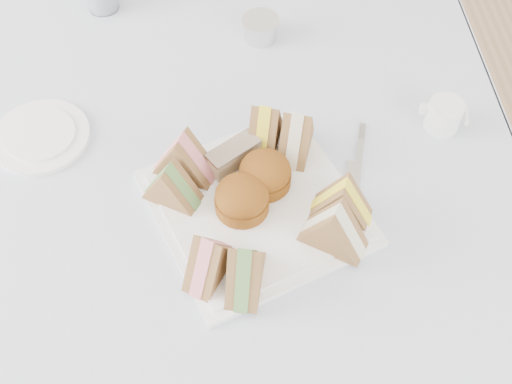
{
  "coord_description": "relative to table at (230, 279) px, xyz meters",
  "views": [
    {
      "loc": [
        0.01,
        -0.65,
        1.6
      ],
      "look_at": [
        0.05,
        -0.08,
        0.8
      ],
      "focal_mm": 45.0,
      "sensor_mm": 36.0,
      "label": 1
    }
  ],
  "objects": [
    {
      "name": "serving_plate",
      "position": [
        0.05,
        -0.08,
        0.38
      ],
      "size": [
        0.4,
        0.4,
        0.01
      ],
      "primitive_type": "cube",
      "rotation": [
        0.0,
        0.0,
        0.4
      ],
      "color": "white",
      "rests_on": "tablecloth"
    },
    {
      "name": "sandwich_fr_b",
      "position": [
        0.16,
        -0.15,
        0.43
      ],
      "size": [
        0.11,
        0.09,
        0.09
      ],
      "primitive_type": null,
      "rotation": [
        0.0,
        0.0,
        -0.54
      ],
      "color": "brown",
      "rests_on": "serving_plate"
    },
    {
      "name": "tea_strainer",
      "position": [
        0.09,
        0.33,
        0.4
      ],
      "size": [
        0.09,
        0.09,
        0.04
      ],
      "primitive_type": "cylinder",
      "rotation": [
        0.0,
        0.0,
        -0.19
      ],
      "color": "silver",
      "rests_on": "tablecloth"
    },
    {
      "name": "fork",
      "position": [
        0.22,
        -0.03,
        0.38
      ],
      "size": [
        0.05,
        0.18,
        0.0
      ],
      "primitive_type": "cube",
      "rotation": [
        0.0,
        0.0,
        -0.24
      ],
      "color": "silver",
      "rests_on": "tablecloth"
    },
    {
      "name": "knife",
      "position": [
        0.2,
        -0.09,
        0.38
      ],
      "size": [
        0.05,
        0.2,
        0.0
      ],
      "primitive_type": "cube",
      "rotation": [
        0.0,
        0.0,
        -0.2
      ],
      "color": "silver",
      "rests_on": "tablecloth"
    },
    {
      "name": "tablecloth",
      "position": [
        0.0,
        0.0,
        0.37
      ],
      "size": [
        1.02,
        1.02,
        0.01
      ],
      "primitive_type": "cube",
      "color": "silver",
      "rests_on": "table"
    },
    {
      "name": "scone_right",
      "position": [
        0.07,
        -0.03,
        0.42
      ],
      "size": [
        0.12,
        0.12,
        0.06
      ],
      "primitive_type": "cylinder",
      "rotation": [
        0.0,
        0.0,
        0.77
      ],
      "color": "#894910",
      "rests_on": "serving_plate"
    },
    {
      "name": "side_plate",
      "position": [
        -0.31,
        0.1,
        0.38
      ],
      "size": [
        0.17,
        0.17,
        0.01
      ],
      "primitive_type": "cylinder",
      "rotation": [
        0.0,
        0.0,
        -0.03
      ],
      "color": "white",
      "rests_on": "tablecloth"
    },
    {
      "name": "scone_left",
      "position": [
        0.03,
        -0.08,
        0.42
      ],
      "size": [
        0.11,
        0.11,
        0.06
      ],
      "primitive_type": "cylinder",
      "rotation": [
        0.0,
        0.0,
        0.31
      ],
      "color": "#894910",
      "rests_on": "serving_plate"
    },
    {
      "name": "sandwich_br_b",
      "position": [
        0.08,
        0.05,
        0.43
      ],
      "size": [
        0.07,
        0.11,
        0.09
      ],
      "primitive_type": null,
      "rotation": [
        0.0,
        0.0,
        -1.85
      ],
      "color": "brown",
      "rests_on": "serving_plate"
    },
    {
      "name": "table",
      "position": [
        0.0,
        0.0,
        0.0
      ],
      "size": [
        0.9,
        0.9,
        0.74
      ],
      "primitive_type": "cube",
      "color": "brown",
      "rests_on": "floor"
    },
    {
      "name": "creamer_jug",
      "position": [
        0.39,
        0.08,
        0.4
      ],
      "size": [
        0.07,
        0.07,
        0.05
      ],
      "primitive_type": "cylinder",
      "rotation": [
        0.0,
        0.0,
        -0.2
      ],
      "color": "white",
      "rests_on": "tablecloth"
    },
    {
      "name": "pastry_slice",
      "position": [
        0.02,
        0.01,
        0.41
      ],
      "size": [
        0.1,
        0.08,
        0.04
      ],
      "primitive_type": "cube",
      "rotation": [
        0.0,
        0.0,
        0.61
      ],
      "color": "tan",
      "rests_on": "serving_plate"
    },
    {
      "name": "sandwich_bl_b",
      "position": [
        -0.06,
        -0.0,
        0.43
      ],
      "size": [
        0.11,
        0.09,
        0.09
      ],
      "primitive_type": null,
      "rotation": [
        0.0,
        0.0,
        2.7
      ],
      "color": "brown",
      "rests_on": "serving_plate"
    },
    {
      "name": "sandwich_fr_a",
      "position": [
        0.18,
        -0.1,
        0.43
      ],
      "size": [
        0.1,
        0.08,
        0.08
      ],
      "primitive_type": null,
      "rotation": [
        0.0,
        0.0,
        -0.39
      ],
      "color": "brown",
      "rests_on": "serving_plate"
    },
    {
      "name": "sandwich_fl_b",
      "position": [
        0.03,
        -0.21,
        0.43
      ],
      "size": [
        0.07,
        0.11,
        0.09
      ],
      "primitive_type": null,
      "rotation": [
        0.0,
        0.0,
        1.36
      ],
      "color": "brown",
      "rests_on": "serving_plate"
    },
    {
      "name": "sandwich_bl_a",
      "position": [
        -0.08,
        -0.05,
        0.43
      ],
      "size": [
        0.1,
        0.08,
        0.08
      ],
      "primitive_type": null,
      "rotation": [
        0.0,
        0.0,
        2.63
      ],
      "color": "brown",
      "rests_on": "serving_plate"
    },
    {
      "name": "sandwich_br_a",
      "position": [
        0.13,
        0.03,
        0.43
      ],
      "size": [
        0.07,
        0.11,
        0.09
      ],
      "primitive_type": null,
      "rotation": [
        0.0,
        0.0,
        -1.87
      ],
      "color": "brown",
      "rests_on": "serving_plate"
    },
    {
      "name": "sandwich_fl_a",
      "position": [
        -0.02,
        -0.19,
        0.43
      ],
      "size": [
        0.09,
        0.11,
        0.09
      ],
      "primitive_type": null,
      "rotation": [
        0.0,
        0.0,
        1.03
      ],
      "color": "brown",
      "rests_on": "serving_plate"
    },
    {
      "name": "floor",
      "position": [
        0.0,
        0.0,
        -0.37
      ],
      "size": [
        4.0,
        4.0,
        0.0
      ],
      "primitive_type": "plane",
      "color": "#9E7751",
      "rests_on": "ground"
    }
  ]
}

